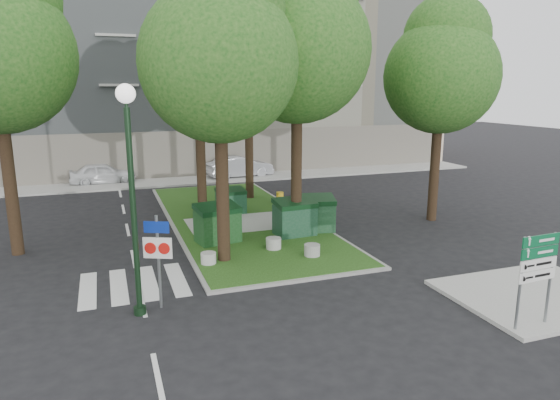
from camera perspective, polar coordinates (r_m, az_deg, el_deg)
name	(u,v)px	position (r m, az deg, el deg)	size (l,w,h in m)	color
ground	(289,283)	(16.02, 1.03, -9.43)	(120.00, 120.00, 0.00)	black
median_island	(239,219)	(23.40, -4.73, -2.13)	(6.00, 16.00, 0.12)	#1E4112
median_kerb	(239,219)	(23.40, -4.73, -2.15)	(6.30, 16.30, 0.10)	gray
sidewalk_corner	(537,295)	(16.77, 27.28, -9.65)	(5.00, 4.00, 0.12)	#999993
building_sidewalk	(190,181)	(33.34, -10.23, 2.19)	(42.00, 3.00, 0.12)	#999993
zebra_crossing	(163,281)	(16.59, -13.24, -8.96)	(5.00, 3.00, 0.01)	silver
apartment_building	(169,61)	(40.27, -12.53, 15.23)	(41.00, 12.00, 16.00)	#C6AE94
tree_median_near_left	(221,47)	(16.93, -6.76, 16.97)	(5.20, 5.20, 10.53)	black
tree_median_near_right	(299,35)	(19.94, 2.19, 18.32)	(5.60, 5.60, 11.46)	black
tree_median_mid	(199,66)	(23.36, -9.21, 14.87)	(4.80, 4.80, 9.99)	black
tree_median_far	(249,42)	(27.11, -3.56, 17.53)	(5.80, 5.80, 11.93)	black
tree_street_right	(443,66)	(23.77, 18.09, 14.39)	(5.00, 5.00, 10.06)	black
dumpster_a	(218,223)	(19.65, -7.16, -2.68)	(1.85, 1.46, 1.53)	#0F3912
dumpster_b	(231,201)	(24.03, -5.63, -0.13)	(1.42, 1.06, 1.25)	#134325
dumpster_c	(295,217)	(20.45, 1.69, -1.99)	(1.70, 1.25, 1.51)	#103620
dumpster_d	(315,214)	(21.12, 4.03, -1.55)	(1.83, 1.47, 1.51)	#113A1D
bollard_left	(208,258)	(17.45, -8.18, -6.58)	(0.53, 0.53, 0.38)	#A8A7A3
bollard_right	(312,250)	(18.08, 3.69, -5.73)	(0.57, 0.57, 0.41)	gray
bollard_mid	(274,243)	(18.81, -0.74, -4.96)	(0.58, 0.58, 0.41)	#A1A19C
litter_bin	(280,198)	(25.80, -0.01, 0.20)	(0.37, 0.37, 0.65)	gold
street_lamp	(131,175)	(13.34, -16.67, 2.79)	(0.49, 0.49, 6.14)	black
traffic_sign_pole	(158,249)	(14.10, -13.77, -5.50)	(0.75, 0.37, 2.68)	slate
directional_sign	(537,266)	(14.01, 27.32, -6.71)	(1.20, 0.13, 2.41)	slate
car_white	(103,173)	(33.81, -19.58, 2.88)	(1.63, 4.05, 1.38)	silver
car_silver	(240,167)	(34.33, -4.61, 3.81)	(1.57, 4.52, 1.49)	#A3A5AB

